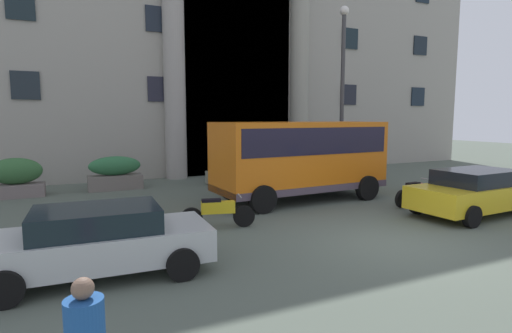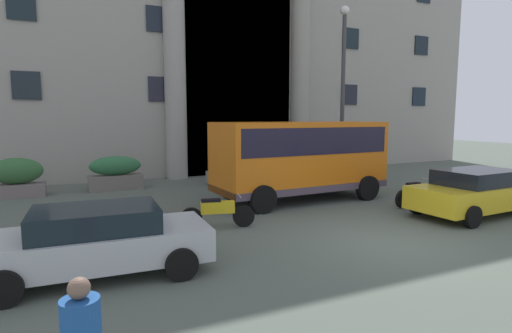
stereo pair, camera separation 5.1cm
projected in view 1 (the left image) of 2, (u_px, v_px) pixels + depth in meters
ground_plane at (397, 247)px, 9.64m from camera, size 80.00×64.00×0.12m
office_building_facade at (189, 1)px, 24.16m from camera, size 35.34×9.77×19.84m
orange_minibus at (300, 154)px, 14.65m from camera, size 6.38×2.87×2.85m
bus_stop_sign at (362, 147)px, 18.18m from camera, size 0.44×0.08×2.77m
hedge_planter_entrance_right at (16, 178)px, 15.30m from camera, size 1.92×0.90×1.50m
hedge_planter_west at (283, 164)px, 19.97m from camera, size 1.81×0.93×1.51m
hedge_planter_far_west at (115, 174)px, 16.93m from camera, size 2.17×0.77×1.40m
hedge_planter_entrance_left at (343, 160)px, 22.13m from camera, size 1.75×0.95×1.47m
hedge_planter_far_east at (225, 169)px, 18.44m from camera, size 1.57×0.87×1.37m
parked_hatchback_near at (476, 191)px, 12.55m from camera, size 4.47×2.20×1.41m
parked_sedan_far at (98, 240)px, 7.71m from camera, size 4.26×2.09×1.32m
motorcycle_far_end at (216, 212)px, 11.02m from camera, size 2.00×0.71×0.89m
scooter_by_planter at (415, 193)px, 13.83m from camera, size 1.94×0.55×0.89m
motorcycle_near_kerb at (471, 185)px, 15.44m from camera, size 1.97×0.55×0.89m
lamppost_plaza_centre at (343, 83)px, 17.92m from camera, size 0.40×0.40×7.81m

